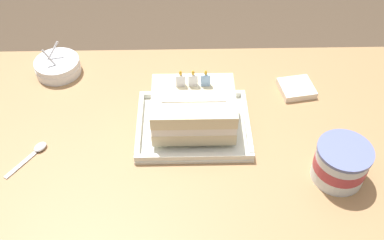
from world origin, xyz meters
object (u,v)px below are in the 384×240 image
foil_tray (193,126)px  birthday_cake (193,108)px  serving_spoon_near_tray (36,151)px  napkin_pile (296,88)px  ice_cream_tub (341,163)px  bowl_stack (58,66)px

foil_tray → birthday_cake: size_ratio=1.41×
serving_spoon_near_tray → napkin_pile: (0.67, 0.21, 0.00)m
ice_cream_tub → napkin_pile: 0.30m
foil_tray → serving_spoon_near_tray: (-0.38, -0.07, -0.00)m
serving_spoon_near_tray → napkin_pile: 0.71m
serving_spoon_near_tray → birthday_cake: bearing=10.8°
birthday_cake → bowl_stack: size_ratio=1.56×
bowl_stack → napkin_pile: (0.68, -0.10, -0.01)m
birthday_cake → serving_spoon_near_tray: birthday_cake is taller
bowl_stack → napkin_pile: 0.68m
foil_tray → bowl_stack: (-0.39, 0.23, 0.01)m
bowl_stack → foil_tray: bearing=-31.0°
foil_tray → bowl_stack: bearing=149.0°
serving_spoon_near_tray → napkin_pile: size_ratio=1.11×
napkin_pile → foil_tray: bearing=-154.8°
ice_cream_tub → napkin_pile: size_ratio=1.20×
ice_cream_tub → serving_spoon_near_tray: bearing=173.0°
foil_tray → bowl_stack: bowl_stack is taller
ice_cream_tub → serving_spoon_near_tray: (-0.71, 0.09, -0.04)m
foil_tray → ice_cream_tub: size_ratio=2.32×
serving_spoon_near_tray → foil_tray: bearing=10.7°
foil_tray → serving_spoon_near_tray: bearing=-169.3°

